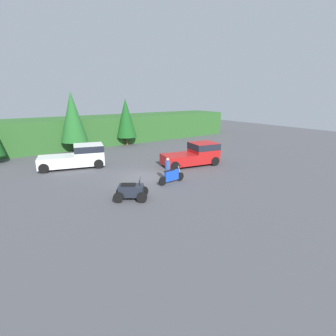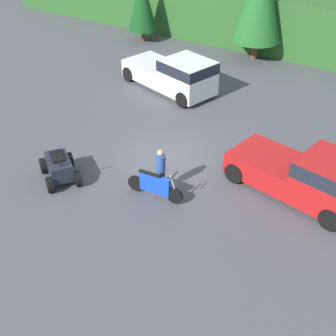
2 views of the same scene
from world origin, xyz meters
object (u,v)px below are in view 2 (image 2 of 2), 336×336
at_px(pickup_truck_second, 176,73).
at_px(rider_person, 161,169).
at_px(pickup_truck_red, 310,175).
at_px(dirt_bike, 155,186).
at_px(quad_atv, 59,168).

distance_m(pickup_truck_second, rider_person, 8.72).
bearing_deg(rider_person, pickup_truck_second, 131.60).
bearing_deg(pickup_truck_red, dirt_bike, -137.60).
xyz_separation_m(pickup_truck_red, quad_atv, (-8.55, -3.88, -0.52)).
height_order(pickup_truck_second, rider_person, pickup_truck_second).
height_order(pickup_truck_second, quad_atv, pickup_truck_second).
bearing_deg(pickup_truck_second, rider_person, -46.73).
bearing_deg(rider_person, pickup_truck_red, 40.95).
height_order(pickup_truck_second, dirt_bike, pickup_truck_second).
bearing_deg(dirt_bike, quad_atv, -169.82).
height_order(pickup_truck_red, dirt_bike, pickup_truck_red).
bearing_deg(quad_atv, dirt_bike, 50.06).
bearing_deg(pickup_truck_red, rider_person, -141.89).
distance_m(pickup_truck_red, dirt_bike, 5.60).
bearing_deg(pickup_truck_red, quad_atv, -144.37).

